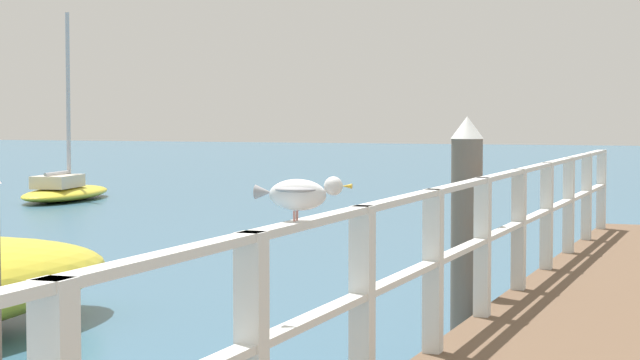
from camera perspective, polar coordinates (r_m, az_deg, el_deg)
pier_railing at (r=8.77m, az=6.76°, el=-2.97°), size 0.12×16.95×1.11m
dock_piling_far at (r=10.64m, az=7.08°, el=-2.53°), size 0.29×0.29×2.10m
seagull_background at (r=5.60m, az=-1.00°, el=-0.63°), size 0.48×0.20×0.21m
boat_3 at (r=29.38m, az=-12.22°, el=-0.47°), size 2.11×4.24×4.58m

